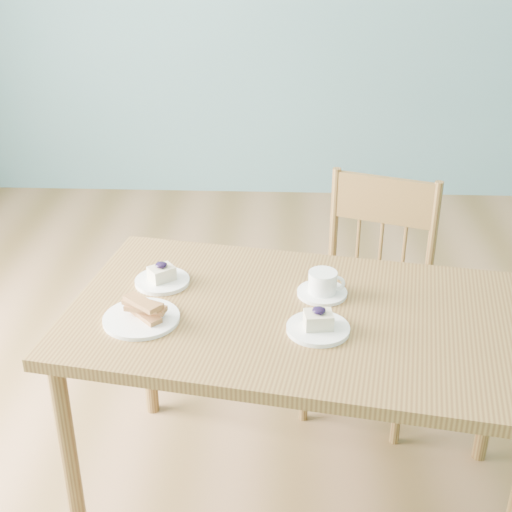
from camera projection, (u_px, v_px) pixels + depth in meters
room at (377, 72)px, 1.89m from camera, size 5.01×5.01×2.71m
dining_table at (300, 334)px, 2.06m from camera, size 1.43×0.97×0.71m
dining_chair at (369, 298)px, 2.60m from camera, size 0.51×0.50×0.88m
cheesecake_plate_near at (318, 325)px, 1.93m from camera, size 0.17×0.17×0.07m
cheesecake_plate_far at (162, 278)px, 2.17m from camera, size 0.17×0.17×0.07m
coffee_cup at (323, 285)px, 2.10m from camera, size 0.15×0.15×0.07m
biscotti_plate at (141, 314)px, 1.98m from camera, size 0.21×0.21×0.07m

